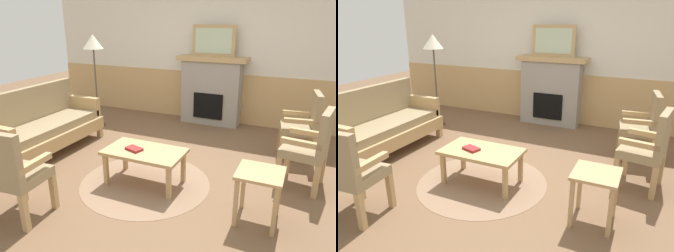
{
  "view_description": "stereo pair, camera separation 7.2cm",
  "coord_description": "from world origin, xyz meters",
  "views": [
    {
      "loc": [
        1.68,
        -3.35,
        1.94
      ],
      "look_at": [
        0.0,
        0.35,
        0.55
      ],
      "focal_mm": 33.66,
      "sensor_mm": 36.0,
      "label": 1
    },
    {
      "loc": [
        1.75,
        -3.32,
        1.94
      ],
      "look_at": [
        0.0,
        0.35,
        0.55
      ],
      "focal_mm": 33.66,
      "sensor_mm": 36.0,
      "label": 2
    }
  ],
  "objects": [
    {
      "name": "couch",
      "position": [
        -1.85,
        -0.04,
        0.4
      ],
      "size": [
        0.7,
        1.8,
        0.98
      ],
      "color": "tan",
      "rests_on": "ground_plane"
    },
    {
      "name": "coffee_table",
      "position": [
        -0.02,
        -0.29,
        0.39
      ],
      "size": [
        0.96,
        0.56,
        0.44
      ],
      "color": "tan",
      "rests_on": "ground_plane"
    },
    {
      "name": "armchair_near_fireplace",
      "position": [
        1.8,
        0.43,
        0.54
      ],
      "size": [
        0.55,
        0.55,
        0.98
      ],
      "color": "tan",
      "rests_on": "ground_plane"
    },
    {
      "name": "book_on_table",
      "position": [
        -0.14,
        -0.34,
        0.46
      ],
      "size": [
        0.23,
        0.18,
        0.03
      ],
      "primitive_type": "cube",
      "rotation": [
        0.0,
        0.0,
        -0.32
      ],
      "color": "maroon",
      "rests_on": "coffee_table"
    },
    {
      "name": "wall_back",
      "position": [
        0.0,
        2.6,
        1.31
      ],
      "size": [
        7.2,
        0.14,
        2.7
      ],
      "color": "silver",
      "rests_on": "ground_plane"
    },
    {
      "name": "armchair_by_window_left",
      "position": [
        1.69,
        1.3,
        0.54
      ],
      "size": [
        0.54,
        0.54,
        0.98
      ],
      "color": "tan",
      "rests_on": "ground_plane"
    },
    {
      "name": "ground_plane",
      "position": [
        0.0,
        0.0,
        0.0
      ],
      "size": [
        14.0,
        14.0,
        0.0
      ],
      "primitive_type": "plane",
      "color": "brown"
    },
    {
      "name": "side_table",
      "position": [
        1.37,
        -0.51,
        0.43
      ],
      "size": [
        0.44,
        0.44,
        0.55
      ],
      "color": "tan",
      "rests_on": "ground_plane"
    },
    {
      "name": "framed_picture",
      "position": [
        0.0,
        2.35,
        1.56
      ],
      "size": [
        0.8,
        0.04,
        0.56
      ],
      "color": "tan",
      "rests_on": "fireplace"
    },
    {
      "name": "fireplace",
      "position": [
        0.0,
        2.35,
        0.65
      ],
      "size": [
        1.3,
        0.44,
        1.28
      ],
      "color": "gray",
      "rests_on": "ground_plane"
    },
    {
      "name": "round_rug",
      "position": [
        -0.02,
        -0.29,
        0.0
      ],
      "size": [
        1.61,
        1.61,
        0.01
      ],
      "primitive_type": "cylinder",
      "color": "#896B51",
      "rests_on": "ground_plane"
    },
    {
      "name": "floor_lamp_by_couch",
      "position": [
        -1.9,
        1.32,
        1.45
      ],
      "size": [
        0.36,
        0.36,
        1.68
      ],
      "color": "#332D28",
      "rests_on": "ground_plane"
    },
    {
      "name": "armchair_front_left",
      "position": [
        -0.83,
        -1.48,
        0.54
      ],
      "size": [
        0.52,
        0.52,
        0.98
      ],
      "color": "tan",
      "rests_on": "ground_plane"
    }
  ]
}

